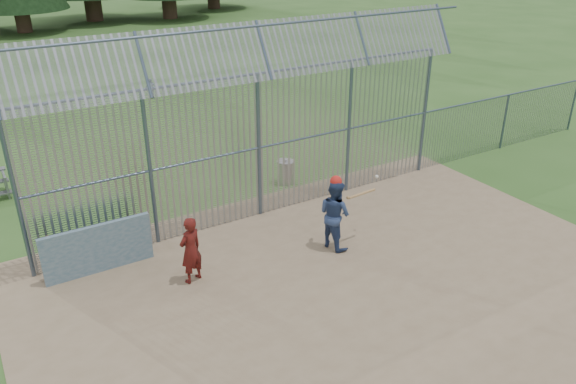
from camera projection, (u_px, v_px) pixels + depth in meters
ground at (332, 273)px, 13.16m from camera, size 120.00×120.00×0.00m
dirt_infield at (345, 283)px, 12.77m from camera, size 14.00×10.00×0.02m
dugout_wall at (98, 249)px, 12.98m from camera, size 2.50×0.12×1.20m
batter at (335, 214)px, 13.87m from camera, size 0.83×0.99×1.81m
onlooker at (191, 250)px, 12.53m from camera, size 0.68×0.56×1.61m
bg_kid_seated at (151, 88)px, 26.22m from camera, size 0.60×0.38×0.95m
batting_gear at (341, 183)px, 13.56m from camera, size 1.53×0.36×0.63m
trash_can at (286, 172)px, 17.62m from camera, size 0.56×0.56×0.82m
backstop_fence at (317, 124)px, 15.64m from camera, size 20.09×0.81×5.30m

